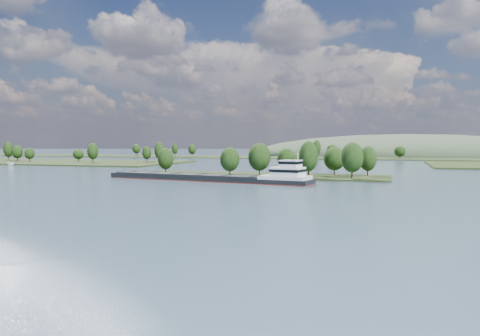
% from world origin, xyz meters
% --- Properties ---
extents(ground, '(1800.00, 1800.00, 0.00)m').
position_xyz_m(ground, '(0.00, 120.00, 0.00)').
color(ground, '#3B5366').
rests_on(ground, ground).
extents(tree_island, '(100.00, 30.73, 14.67)m').
position_xyz_m(tree_island, '(8.10, 178.88, 4.33)').
color(tree_island, black).
rests_on(tree_island, ground).
extents(back_shoreline, '(900.00, 60.00, 16.10)m').
position_xyz_m(back_shoreline, '(9.11, 399.76, 0.69)').
color(back_shoreline, black).
rests_on(back_shoreline, ground).
extents(hill_west, '(320.00, 160.00, 44.00)m').
position_xyz_m(hill_west, '(60.00, 500.00, 0.00)').
color(hill_west, '#35452F').
rests_on(hill_west, ground).
extents(cargo_barge, '(79.83, 22.44, 10.73)m').
position_xyz_m(cargo_barge, '(-7.31, 152.48, 1.35)').
color(cargo_barge, black).
rests_on(cargo_barge, ground).
extents(motorboat, '(6.36, 3.71, 2.31)m').
position_xyz_m(motorboat, '(-159.53, 214.54, 1.16)').
color(motorboat, white).
rests_on(motorboat, ground).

